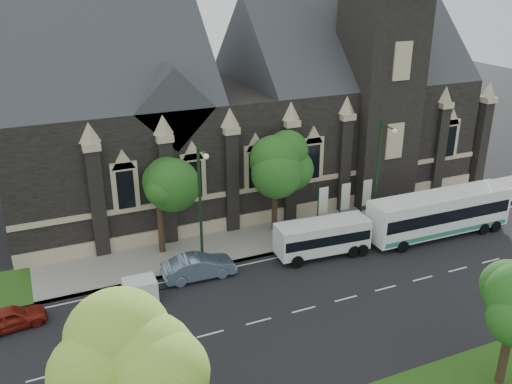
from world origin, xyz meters
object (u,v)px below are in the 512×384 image
tree_park_near (132,364)px  tour_coach (439,213)px  street_lamp_near (379,171)px  street_lamp_mid (201,201)px  tree_walk_left (160,178)px  banner_flag_right (365,196)px  car_far_red (10,318)px  banner_flag_left (321,204)px  tree_walk_right (277,160)px  shuttle_bus (323,236)px  banner_flag_center (344,199)px  box_trailer (140,290)px  sedan (199,267)px

tree_park_near → tour_coach: (25.98, 13.52, -4.55)m
street_lamp_near → street_lamp_mid: bearing=180.0°
tree_walk_left → banner_flag_right: bearing=-6.0°
car_far_red → banner_flag_left: bearing=-87.6°
tree_walk_right → tree_park_near: bearing=-127.6°
banner_flag_left → shuttle_bus: size_ratio=0.58×
tree_walk_left → tour_coach: bearing=-16.6°
banner_flag_center → box_trailer: banner_flag_center is taller
tour_coach → sedan: size_ratio=2.41×
tree_walk_right → banner_flag_right: (7.08, -1.71, -3.43)m
street_lamp_near → shuttle_bus: street_lamp_near is taller
tree_walk_right → banner_flag_right: 8.05m
shuttle_bus → sedan: size_ratio=1.42×
banner_flag_right → tree_walk_left: bearing=174.0°
tree_walk_right → car_far_red: (-19.50, -5.56, -5.15)m
street_lamp_near → banner_flag_left: 4.99m
tree_park_near → sedan: 17.49m
banner_flag_right → tour_coach: banner_flag_right is taller
tree_walk_right → banner_flag_left: 4.92m
street_lamp_near → car_far_red: bearing=-175.8°
street_lamp_mid → tour_coach: street_lamp_mid is taller
tree_park_near → tree_walk_left: size_ratio=1.12×
shuttle_bus → car_far_red: bearing=-174.6°
banner_flag_center → banner_flag_right: bearing=0.0°
tree_walk_right → street_lamp_near: size_ratio=0.87×
street_lamp_mid → car_far_red: bearing=-171.0°
shuttle_bus → banner_flag_left: bearing=66.1°
street_lamp_mid → car_far_red: (-12.29, -1.94, -4.44)m
tree_park_near → tree_walk_right: 24.58m
tree_walk_left → tour_coach: tree_walk_left is taller
street_lamp_near → banner_flag_center: 3.74m
street_lamp_near → box_trailer: street_lamp_near is taller
tree_park_near → banner_flag_left: tree_park_near is taller
banner_flag_left → banner_flag_right: same height
tree_walk_right → street_lamp_mid: street_lamp_mid is taller
banner_flag_left → box_trailer: bearing=-164.6°
tree_walk_right → tour_coach: bearing=-28.5°
tree_park_near → shuttle_bus: (16.23, 14.34, -4.90)m
sedan → shuttle_bus: bearing=-92.7°
tree_walk_right → sedan: bearing=-150.0°
banner_flag_right → sedan: (-14.92, -2.82, -1.58)m
banner_flag_center → tree_walk_right: bearing=161.4°
tree_walk_left → tour_coach: (20.00, -5.95, -3.87)m
tree_walk_left → car_far_red: size_ratio=1.94×
sedan → tree_park_near: bearing=155.6°
tree_park_near → street_lamp_mid: 17.71m
street_lamp_near → banner_flag_right: size_ratio=2.25×
street_lamp_near → box_trailer: size_ratio=3.10×
tree_walk_left → car_far_red: bearing=-152.1°
tour_coach → car_far_red: tour_coach is taller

